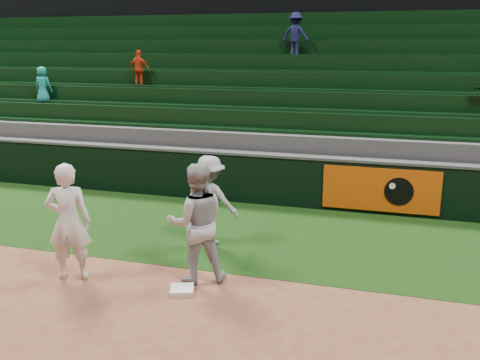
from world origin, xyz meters
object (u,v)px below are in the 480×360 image
at_px(first_base, 182,290).
at_px(baserunner, 197,223).
at_px(first_baseman, 69,222).
at_px(base_coach, 209,200).

distance_m(first_base, baserunner, 1.08).
relative_size(first_baseman, base_coach, 1.13).
height_order(baserunner, base_coach, baserunner).
bearing_deg(base_coach, first_base, 100.42).
relative_size(first_base, first_baseman, 0.19).
bearing_deg(base_coach, first_baseman, 54.85).
xyz_separation_m(first_baseman, base_coach, (1.66, 2.16, -0.10)).
bearing_deg(first_base, baserunner, 82.63).
relative_size(first_base, baserunner, 0.18).
bearing_deg(first_baseman, first_base, 160.70).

